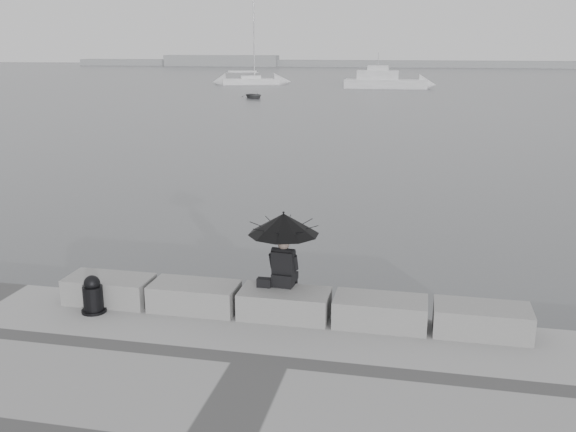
% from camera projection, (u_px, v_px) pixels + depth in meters
% --- Properties ---
extents(ground, '(360.00, 360.00, 0.00)m').
position_uv_depth(ground, '(290.00, 332.00, 12.08)').
color(ground, '#4F5254').
rests_on(ground, ground).
extents(stone_block_far_left, '(1.60, 0.80, 0.50)m').
position_uv_depth(stone_block_far_left, '(109.00, 289.00, 12.14)').
color(stone_block_far_left, gray).
rests_on(stone_block_far_left, promenade).
extents(stone_block_left, '(1.60, 0.80, 0.50)m').
position_uv_depth(stone_block_left, '(195.00, 297.00, 11.80)').
color(stone_block_left, gray).
rests_on(stone_block_left, promenade).
extents(stone_block_centre, '(1.60, 0.80, 0.50)m').
position_uv_depth(stone_block_centre, '(285.00, 304.00, 11.46)').
color(stone_block_centre, gray).
rests_on(stone_block_centre, promenade).
extents(stone_block_right, '(1.60, 0.80, 0.50)m').
position_uv_depth(stone_block_right, '(380.00, 312.00, 11.12)').
color(stone_block_right, gray).
rests_on(stone_block_right, promenade).
extents(stone_block_far_right, '(1.60, 0.80, 0.50)m').
position_uv_depth(stone_block_far_right, '(482.00, 320.00, 10.78)').
color(stone_block_far_right, gray).
rests_on(stone_block_far_right, promenade).
extents(seated_person, '(1.28, 1.28, 1.39)m').
position_uv_depth(seated_person, '(283.00, 231.00, 11.41)').
color(seated_person, black).
rests_on(seated_person, stone_block_centre).
extents(bag, '(0.25, 0.15, 0.16)m').
position_uv_depth(bag, '(264.00, 283.00, 11.57)').
color(bag, black).
rests_on(bag, stone_block_centre).
extents(mooring_bollard, '(0.45, 0.45, 0.71)m').
position_uv_depth(mooring_bollard, '(93.00, 297.00, 11.65)').
color(mooring_bollard, black).
rests_on(mooring_bollard, promenade).
extents(distant_landmass, '(180.00, 8.00, 2.80)m').
position_uv_depth(distant_landmass, '(385.00, 63.00, 159.53)').
color(distant_landmass, gray).
rests_on(distant_landmass, ground).
extents(sailboat_left, '(8.16, 4.73, 12.90)m').
position_uv_depth(sailboat_left, '(251.00, 81.00, 88.53)').
color(sailboat_left, silver).
rests_on(sailboat_left, ground).
extents(motor_cruiser, '(10.28, 2.94, 4.50)m').
position_uv_depth(motor_cruiser, '(386.00, 81.00, 80.36)').
color(motor_cruiser, silver).
rests_on(motor_cruiser, ground).
extents(dinghy, '(3.21, 2.83, 0.51)m').
position_uv_depth(dinghy, '(254.00, 96.00, 65.51)').
color(dinghy, slate).
rests_on(dinghy, ground).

